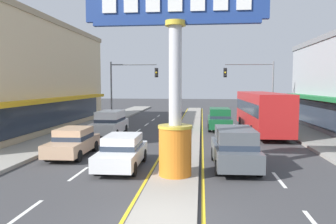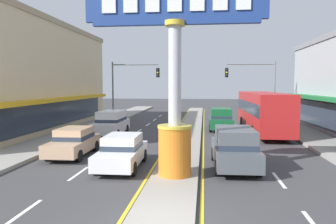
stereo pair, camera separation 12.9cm
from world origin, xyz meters
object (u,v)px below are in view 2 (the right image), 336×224
(traffic_light_right_side, at_px, (256,81))
(suv_mid_left_lane, at_px, (111,123))
(suv_near_left_lane, at_px, (221,119))
(sedan_far_right_lane, at_px, (122,151))
(storefront_left, at_px, (14,76))
(sedan_far_left_oncoming, at_px, (74,141))
(suv_kerb_right, at_px, (235,147))
(district_sign, at_px, (175,80))
(traffic_light_left_side, at_px, (130,81))
(bus_near_right_lane, at_px, (263,110))

(traffic_light_right_side, height_order, suv_mid_left_lane, traffic_light_right_side)
(suv_near_left_lane, height_order, suv_mid_left_lane, same)
(sedan_far_right_lane, distance_m, suv_mid_left_lane, 9.92)
(suv_mid_left_lane, bearing_deg, sedan_far_right_lane, -70.56)
(storefront_left, distance_m, sedan_far_right_lane, 17.47)
(sedan_far_right_lane, relative_size, sedan_far_left_oncoming, 1.00)
(storefront_left, bearing_deg, sedan_far_left_oncoming, -45.63)
(traffic_light_right_side, xyz_separation_m, sedan_far_right_lane, (-8.85, -17.62, -3.46))
(suv_mid_left_lane, relative_size, suv_kerb_right, 0.99)
(suv_near_left_lane, xyz_separation_m, sedan_far_left_oncoming, (-8.56, -11.03, -0.20))
(storefront_left, distance_m, suv_kerb_right, 21.29)
(district_sign, distance_m, traffic_light_right_side, 20.12)
(traffic_light_right_side, distance_m, suv_kerb_right, 17.86)
(suv_mid_left_lane, distance_m, sedan_far_left_oncoming, 7.18)
(storefront_left, height_order, suv_kerb_right, storefront_left)
(sedan_far_right_lane, xyz_separation_m, suv_mid_left_lane, (-3.30, 9.35, 0.20))
(traffic_light_left_side, distance_m, sedan_far_left_oncoming, 15.19)
(sedan_far_left_oncoming, bearing_deg, bus_near_right_lane, 40.03)
(suv_near_left_lane, bearing_deg, suv_kerb_right, -89.99)
(bus_near_right_lane, height_order, suv_near_left_lane, bus_near_right_lane)
(district_sign, bearing_deg, traffic_light_right_side, 72.00)
(traffic_light_right_side, relative_size, bus_near_right_lane, 0.55)
(traffic_light_left_side, relative_size, sedan_far_left_oncoming, 1.43)
(suv_near_left_lane, bearing_deg, sedan_far_left_oncoming, -127.82)
(traffic_light_left_side, relative_size, sedan_far_right_lane, 1.43)
(traffic_light_left_side, height_order, suv_mid_left_lane, traffic_light_left_side)
(traffic_light_right_side, bearing_deg, sedan_far_left_oncoming, -128.19)
(district_sign, xyz_separation_m, sedan_far_right_lane, (-2.63, 1.52, -3.30))
(traffic_light_left_side, xyz_separation_m, suv_mid_left_lane, (0.29, -7.61, -3.26))
(suv_kerb_right, bearing_deg, suv_near_left_lane, 90.01)
(district_sign, relative_size, suv_kerb_right, 1.71)
(district_sign, bearing_deg, sedan_far_right_lane, 150.08)
(storefront_left, xyz_separation_m, suv_mid_left_lane, (9.19, -2.22, -3.69))
(bus_near_right_lane, distance_m, sedan_far_right_lane, 14.89)
(sedan_far_right_lane, bearing_deg, storefront_left, 137.19)
(bus_near_right_lane, distance_m, sedan_far_left_oncoming, 15.53)
(district_sign, xyz_separation_m, traffic_light_right_side, (6.22, 19.13, 0.16))
(storefront_left, height_order, traffic_light_left_side, storefront_left)
(suv_mid_left_lane, relative_size, sedan_far_left_oncoming, 1.06)
(traffic_light_right_side, height_order, sedan_far_left_oncoming, traffic_light_right_side)
(sedan_far_right_lane, bearing_deg, suv_kerb_right, 4.65)
(sedan_far_right_lane, height_order, suv_kerb_right, suv_kerb_right)
(storefront_left, relative_size, bus_near_right_lane, 2.08)
(suv_near_left_lane, xyz_separation_m, suv_kerb_right, (0.00, -12.78, 0.00))
(bus_near_right_lane, bearing_deg, storefront_left, -178.46)
(traffic_light_right_side, distance_m, bus_near_right_lane, 5.98)
(traffic_light_left_side, height_order, suv_near_left_lane, traffic_light_left_side)
(traffic_light_right_side, relative_size, suv_near_left_lane, 1.34)
(bus_near_right_lane, relative_size, sedan_far_right_lane, 2.60)
(traffic_light_right_side, bearing_deg, suv_near_left_lane, -129.08)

